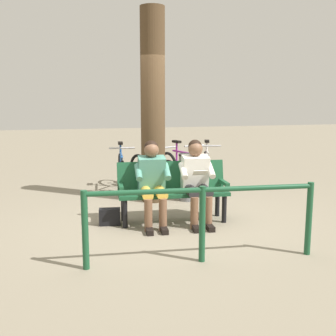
# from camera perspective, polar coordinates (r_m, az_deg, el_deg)

# --- Properties ---
(ground_plane) EXTENTS (40.00, 40.00, 0.00)m
(ground_plane) POSITION_cam_1_polar(r_m,az_deg,el_deg) (5.96, -0.23, -7.58)
(ground_plane) COLOR gray
(bench) EXTENTS (1.64, 0.62, 0.87)m
(bench) POSITION_cam_1_polar(r_m,az_deg,el_deg) (5.89, 0.64, -2.67)
(bench) COLOR #194C2D
(bench) RESTS_ON ground
(person_reading) EXTENTS (0.52, 0.79, 1.20)m
(person_reading) POSITION_cam_1_polar(r_m,az_deg,el_deg) (5.77, 4.08, -1.36)
(person_reading) COLOR white
(person_reading) RESTS_ON ground
(person_companion) EXTENTS (0.52, 0.79, 1.20)m
(person_companion) POSITION_cam_1_polar(r_m,az_deg,el_deg) (5.65, -2.22, -1.58)
(person_companion) COLOR #4C8C7A
(person_companion) RESTS_ON ground
(handbag) EXTENTS (0.32, 0.18, 0.24)m
(handbag) POSITION_cam_1_polar(r_m,az_deg,el_deg) (5.82, -8.29, -6.88)
(handbag) COLOR black
(handbag) RESTS_ON ground
(tree_trunk) EXTENTS (0.42, 0.42, 3.29)m
(tree_trunk) POSITION_cam_1_polar(r_m,az_deg,el_deg) (6.94, -2.17, 8.67)
(tree_trunk) COLOR #4C3823
(tree_trunk) RESTS_ON ground
(litter_bin) EXTENTS (0.35, 0.35, 0.83)m
(litter_bin) POSITION_cam_1_polar(r_m,az_deg,el_deg) (7.11, 2.89, -1.29)
(litter_bin) COLOR slate
(litter_bin) RESTS_ON ground
(bicycle_silver) EXTENTS (0.63, 1.62, 0.94)m
(bicycle_silver) POSITION_cam_1_polar(r_m,az_deg,el_deg) (8.38, 5.58, -0.06)
(bicycle_silver) COLOR black
(bicycle_silver) RESTS_ON ground
(bicycle_blue) EXTENTS (0.67, 1.61, 0.94)m
(bicycle_blue) POSITION_cam_1_polar(r_m,az_deg,el_deg) (8.29, 1.97, -0.12)
(bicycle_blue) COLOR black
(bicycle_blue) RESTS_ON ground
(bicycle_orange) EXTENTS (0.73, 1.57, 0.94)m
(bicycle_orange) POSITION_cam_1_polar(r_m,az_deg,el_deg) (7.96, -2.16, -0.53)
(bicycle_orange) COLOR black
(bicycle_orange) RESTS_ON ground
(bicycle_red) EXTENTS (0.48, 1.68, 0.94)m
(bicycle_red) POSITION_cam_1_polar(r_m,az_deg,el_deg) (8.02, -6.66, -0.51)
(bicycle_red) COLOR black
(bicycle_red) RESTS_ON ground
(railing_fence) EXTENTS (2.57, 0.33, 0.85)m
(railing_fence) POSITION_cam_1_polar(r_m,az_deg,el_deg) (4.39, 4.92, -6.13)
(railing_fence) COLOR #194C2D
(railing_fence) RESTS_ON ground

